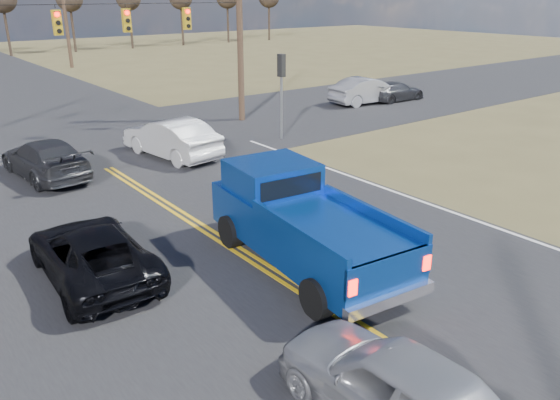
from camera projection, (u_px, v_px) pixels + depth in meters
ground at (370, 335)px, 10.99m from camera, size 160.00×160.00×0.00m
road_main at (153, 197)px, 18.39m from camera, size 14.00×120.00×0.02m
road_cross at (74, 147)px, 24.31m from camera, size 120.00×12.00×0.02m
signal_gantry at (72, 28)px, 22.63m from camera, size 19.60×4.83×10.00m
utility_poles at (65, 26)px, 21.71m from camera, size 19.60×58.32×10.00m
treeline at (4, 8)px, 28.91m from camera, size 87.00×117.80×7.40m
pickup_truck at (301, 222)px, 13.51m from camera, size 2.99×6.40×2.32m
silver_suv at (397, 388)px, 8.43m from camera, size 1.86×4.35×1.47m
black_suv at (92, 253)px, 12.98m from camera, size 2.40×4.83×1.31m
white_car_queue at (171, 138)px, 22.63m from camera, size 2.38×5.10×1.62m
dgrey_car_queue at (45, 159)px, 20.14m from camera, size 2.39×5.05×1.42m
cross_car_east_near at (367, 91)px, 33.58m from camera, size 2.12×5.02×1.61m
cross_car_east_far at (396, 91)px, 34.54m from camera, size 1.82×4.20×1.20m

